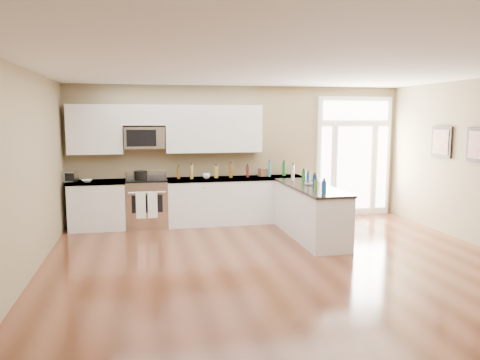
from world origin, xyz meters
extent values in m
plane|color=#512916|center=(0.00, 0.00, 0.00)|extent=(8.00, 8.00, 0.00)
plane|color=#8E7E5A|center=(0.00, 4.00, 1.40)|extent=(7.00, 0.00, 7.00)
plane|color=#8E7E5A|center=(-3.50, 0.00, 1.40)|extent=(0.00, 8.00, 8.00)
plane|color=white|center=(0.00, 0.00, 2.80)|extent=(8.00, 8.00, 0.00)
cube|color=silver|center=(-2.87, 3.69, 0.45)|extent=(1.06, 0.62, 0.90)
cube|color=black|center=(-2.87, 3.69, 0.05)|extent=(1.02, 0.52, 0.10)
cube|color=black|center=(-2.87, 3.69, 0.92)|extent=(1.10, 0.66, 0.04)
cube|color=silver|center=(-0.16, 3.69, 0.45)|extent=(2.81, 0.62, 0.90)
cube|color=black|center=(-0.16, 3.69, 0.05)|extent=(2.77, 0.52, 0.10)
cube|color=black|center=(-0.16, 3.69, 0.92)|extent=(2.85, 0.66, 0.04)
cube|color=silver|center=(0.93, 2.24, 0.45)|extent=(0.65, 2.28, 0.90)
cube|color=black|center=(0.93, 2.24, 0.05)|extent=(0.61, 2.18, 0.10)
cube|color=black|center=(0.93, 2.24, 0.92)|extent=(0.69, 2.32, 0.04)
cube|color=silver|center=(-2.88, 3.83, 1.93)|extent=(1.04, 0.33, 0.95)
cube|color=silver|center=(-0.57, 3.83, 1.93)|extent=(1.94, 0.33, 0.95)
cube|color=silver|center=(-1.95, 3.83, 2.20)|extent=(0.82, 0.33, 0.40)
cube|color=silver|center=(-1.95, 3.80, 1.76)|extent=(0.78, 0.40, 0.42)
cube|color=black|center=(-2.01, 3.59, 1.76)|extent=(0.56, 0.01, 0.32)
cube|color=white|center=(2.55, 3.96, 1.30)|extent=(1.70, 0.08, 2.60)
cube|color=white|center=(2.55, 3.91, 1.05)|extent=(0.78, 0.02, 1.80)
cube|color=white|center=(1.89, 3.91, 1.05)|extent=(0.22, 0.02, 1.80)
cube|color=white|center=(3.21, 3.91, 1.05)|extent=(0.22, 0.02, 1.80)
cube|color=white|center=(2.55, 3.91, 2.30)|extent=(1.50, 0.02, 0.40)
cube|color=black|center=(3.47, 2.20, 1.70)|extent=(0.04, 0.58, 0.58)
cube|color=#9C3E40|center=(3.45, 2.20, 1.70)|extent=(0.01, 0.46, 0.46)
cube|color=black|center=(3.47, 1.20, 1.70)|extent=(0.04, 0.58, 0.58)
cube|color=#9C3E40|center=(3.45, 1.20, 1.70)|extent=(0.01, 0.46, 0.46)
cube|color=silver|center=(-1.93, 3.69, 0.46)|extent=(0.80, 0.65, 0.92)
cube|color=black|center=(-1.93, 3.69, 0.94)|extent=(0.80, 0.60, 0.03)
cube|color=silver|center=(-1.93, 3.99, 1.01)|extent=(0.80, 0.04, 0.14)
cube|color=black|center=(-1.93, 3.36, 0.52)|extent=(0.58, 0.01, 0.34)
cylinder|color=silver|center=(-1.93, 3.33, 0.74)|extent=(0.70, 0.02, 0.02)
cube|color=white|center=(-2.05, 3.32, 0.50)|extent=(0.18, 0.02, 0.50)
cube|color=white|center=(-1.83, 3.32, 0.50)|extent=(0.18, 0.02, 0.50)
cylinder|color=black|center=(-2.05, 3.64, 1.04)|extent=(0.25, 0.25, 0.19)
cube|color=silver|center=(-3.35, 3.67, 1.04)|extent=(0.29, 0.27, 0.20)
cube|color=brown|center=(0.46, 3.78, 1.02)|extent=(0.24, 0.20, 0.17)
imported|color=white|center=(-3.04, 3.57, 0.96)|extent=(0.24, 0.24, 0.05)
imported|color=white|center=(0.92, 2.34, 0.96)|extent=(0.17, 0.17, 0.05)
imported|color=white|center=(-0.76, 3.60, 0.99)|extent=(0.16, 0.16, 0.11)
cylinder|color=#19591E|center=(0.90, 3.77, 1.08)|extent=(0.07, 0.07, 0.29)
cylinder|color=navy|center=(0.84, 1.40, 1.04)|extent=(0.08, 0.08, 0.21)
cylinder|color=brown|center=(-0.25, 3.69, 1.08)|extent=(0.07, 0.07, 0.29)
cylinder|color=olive|center=(-0.55, 3.72, 1.06)|extent=(0.08, 0.08, 0.24)
cylinder|color=#26727F|center=(0.55, 3.65, 1.10)|extent=(0.06, 0.06, 0.32)
cylinder|color=#591919|center=(0.10, 3.70, 1.06)|extent=(0.06, 0.06, 0.23)
cylinder|color=#B2B2B7|center=(0.84, 3.00, 1.09)|extent=(0.06, 0.06, 0.30)
cylinder|color=navy|center=(0.93, 2.05, 1.05)|extent=(0.07, 0.07, 0.22)
cylinder|color=#3F7226|center=(0.82, 1.70, 1.03)|extent=(0.06, 0.06, 0.19)
cylinder|color=#19591E|center=(0.96, 2.70, 1.05)|extent=(0.08, 0.08, 0.23)
cylinder|color=navy|center=(0.92, 2.35, 1.05)|extent=(0.06, 0.06, 0.23)
cylinder|color=brown|center=(-1.30, 3.76, 1.06)|extent=(0.07, 0.07, 0.24)
cylinder|color=olive|center=(-1.05, 3.66, 1.08)|extent=(0.06, 0.06, 0.27)
camera|label=1|loc=(-1.98, -5.57, 2.15)|focal=35.00mm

